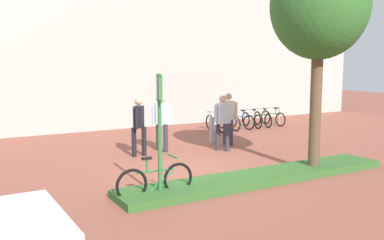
# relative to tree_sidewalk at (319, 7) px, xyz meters

# --- Properties ---
(ground_plane) EXTENTS (60.00, 60.00, 0.00)m
(ground_plane) POSITION_rel_tree_sidewalk_xyz_m (-2.44, 1.86, -4.02)
(ground_plane) COLOR brown
(building_facade) EXTENTS (28.00, 1.20, 10.00)m
(building_facade) POSITION_rel_tree_sidewalk_xyz_m (-2.44, 9.70, 0.98)
(building_facade) COLOR #B2ADA3
(building_facade) RESTS_ON ground
(planter_strip) EXTENTS (7.00, 1.10, 0.16)m
(planter_strip) POSITION_rel_tree_sidewalk_xyz_m (-1.65, -0.00, -3.94)
(planter_strip) COLOR #336028
(planter_strip) RESTS_ON ground
(tree_sidewalk) EXTENTS (2.35, 2.35, 5.36)m
(tree_sidewalk) POSITION_rel_tree_sidewalk_xyz_m (0.00, 0.00, 0.00)
(tree_sidewalk) COLOR brown
(tree_sidewalk) RESTS_ON ground
(parking_sign_post) EXTENTS (0.09, 0.36, 2.49)m
(parking_sign_post) POSITION_rel_tree_sidewalk_xyz_m (-4.25, -0.00, -2.40)
(parking_sign_post) COLOR #2D7238
(parking_sign_post) RESTS_ON ground
(bike_at_sign) EXTENTS (1.68, 0.42, 0.86)m
(bike_at_sign) POSITION_rel_tree_sidewalk_xyz_m (-4.32, 0.06, -3.68)
(bike_at_sign) COLOR black
(bike_at_sign) RESTS_ON ground
(bike_rack_cluster) EXTENTS (3.76, 1.66, 0.83)m
(bike_rack_cluster) POSITION_rel_tree_sidewalk_xyz_m (2.98, 6.71, -3.68)
(bike_rack_cluster) COLOR #99999E
(bike_rack_cluster) RESTS_ON ground
(bollard_steel) EXTENTS (0.16, 0.16, 0.90)m
(bollard_steel) POSITION_rel_tree_sidewalk_xyz_m (-0.15, 4.46, -3.57)
(bollard_steel) COLOR #ADADB2
(bollard_steel) RESTS_ON ground
(person_suited_navy) EXTENTS (0.45, 0.51, 1.72)m
(person_suited_navy) POSITION_rel_tree_sidewalk_xyz_m (-3.07, 3.85, -3.04)
(person_suited_navy) COLOR black
(person_suited_navy) RESTS_ON ground
(person_casual_tan) EXTENTS (0.61, 0.40, 1.72)m
(person_casual_tan) POSITION_rel_tree_sidewalk_xyz_m (-0.52, 3.29, -3.04)
(person_casual_tan) COLOR #2D2D38
(person_casual_tan) RESTS_ON ground
(person_shirt_blue) EXTENTS (0.54, 0.42, 1.72)m
(person_shirt_blue) POSITION_rel_tree_sidewalk_xyz_m (0.17, 3.98, -3.04)
(person_shirt_blue) COLOR #383342
(person_shirt_blue) RESTS_ON ground
(person_shirt_white) EXTENTS (0.59, 0.50, 1.72)m
(person_shirt_white) POSITION_rel_tree_sidewalk_xyz_m (-2.17, 4.17, -3.04)
(person_shirt_white) COLOR #2D2D38
(person_shirt_white) RESTS_ON ground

